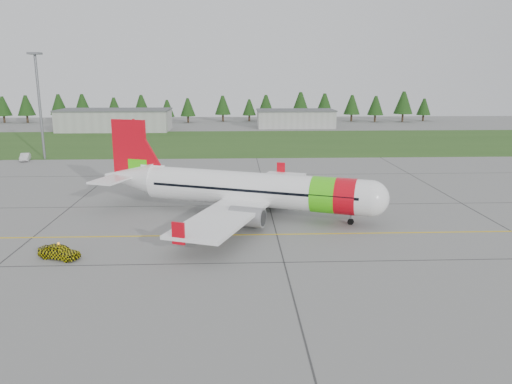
{
  "coord_description": "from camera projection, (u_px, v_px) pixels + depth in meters",
  "views": [
    {
      "loc": [
        5.79,
        -41.36,
        16.11
      ],
      "look_at": [
        8.02,
        12.25,
        3.56
      ],
      "focal_mm": 35.0,
      "sensor_mm": 36.0,
      "label": 1
    }
  ],
  "objects": [
    {
      "name": "floodlight_mast",
      "position": [
        40.0,
        108.0,
        96.52
      ],
      "size": [
        0.5,
        0.5,
        20.0
      ],
      "primitive_type": "cylinder",
      "color": "slate",
      "rests_on": "ground"
    },
    {
      "name": "treeline",
      "position": [
        219.0,
        108.0,
        176.79
      ],
      "size": [
        160.0,
        8.0,
        10.0
      ],
      "primitive_type": null,
      "color": "#1C3F14",
      "rests_on": "ground"
    },
    {
      "name": "service_van",
      "position": [
        24.0,
        149.0,
        96.23
      ],
      "size": [
        1.83,
        1.77,
        4.4
      ],
      "primitive_type": "imported",
      "rotation": [
        0.0,
        0.0,
        0.24
      ],
      "color": "silver",
      "rests_on": "ground"
    },
    {
      "name": "hangar_east",
      "position": [
        295.0,
        119.0,
        158.89
      ],
      "size": [
        24.0,
        12.0,
        5.2
      ],
      "primitive_type": "cube",
      "color": "#A8A8A3",
      "rests_on": "ground"
    },
    {
      "name": "aircraft",
      "position": [
        248.0,
        189.0,
        58.39
      ],
      "size": [
        34.16,
        32.46,
        10.82
      ],
      "rotation": [
        0.0,
        0.0,
        -0.37
      ],
      "color": "white",
      "rests_on": "ground"
    },
    {
      "name": "ground",
      "position": [
        170.0,
        264.0,
        43.67
      ],
      "size": [
        320.0,
        320.0,
        0.0
      ],
      "primitive_type": "plane",
      "color": "gray",
      "rests_on": "ground"
    },
    {
      "name": "hangar_west",
      "position": [
        115.0,
        121.0,
        148.79
      ],
      "size": [
        32.0,
        14.0,
        6.0
      ],
      "primitive_type": "cube",
      "color": "#A8A8A3",
      "rests_on": "ground"
    },
    {
      "name": "grass_strip",
      "position": [
        212.0,
        142.0,
        123.44
      ],
      "size": [
        320.0,
        50.0,
        0.03
      ],
      "primitive_type": "cube",
      "color": "#30561E",
      "rests_on": "ground"
    },
    {
      "name": "follow_me_car",
      "position": [
        58.0,
        238.0,
        44.6
      ],
      "size": [
        1.81,
        1.95,
        3.91
      ],
      "primitive_type": "imported",
      "rotation": [
        0.0,
        0.0,
        1.2
      ],
      "color": "#D7D00B",
      "rests_on": "ground"
    },
    {
      "name": "taxi_guideline",
      "position": [
        180.0,
        236.0,
        51.45
      ],
      "size": [
        120.0,
        0.25,
        0.02
      ],
      "primitive_type": "cube",
      "color": "gold",
      "rests_on": "ground"
    }
  ]
}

